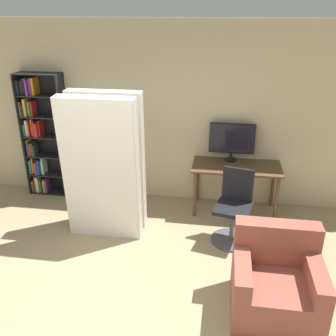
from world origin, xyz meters
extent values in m
plane|color=#9E8966|center=(0.00, 0.00, 0.00)|extent=(16.00, 16.00, 0.00)
cube|color=#C6B793|center=(0.00, 2.83, 1.35)|extent=(8.00, 0.06, 2.70)
cube|color=brown|center=(1.39, 2.50, 0.72)|extent=(1.26, 0.61, 0.03)
cylinder|color=brown|center=(0.82, 2.25, 0.35)|extent=(0.05, 0.05, 0.70)
cylinder|color=brown|center=(1.97, 2.25, 0.35)|extent=(0.05, 0.05, 0.70)
cylinder|color=brown|center=(0.82, 2.74, 0.35)|extent=(0.05, 0.05, 0.70)
cylinder|color=brown|center=(1.97, 2.74, 0.35)|extent=(0.05, 0.05, 0.70)
cylinder|color=black|center=(1.31, 2.69, 0.74)|extent=(0.19, 0.19, 0.02)
cylinder|color=black|center=(1.31, 2.69, 0.81)|extent=(0.04, 0.04, 0.11)
cube|color=black|center=(1.31, 2.69, 1.08)|extent=(0.66, 0.02, 0.46)
cube|color=black|center=(1.31, 2.69, 1.08)|extent=(0.63, 0.03, 0.43)
cylinder|color=#4C4C51|center=(1.36, 1.68, 0.01)|extent=(0.52, 0.52, 0.03)
cylinder|color=#4C4C51|center=(1.36, 1.68, 0.25)|extent=(0.05, 0.05, 0.43)
cube|color=black|center=(1.36, 1.68, 0.49)|extent=(0.53, 0.53, 0.05)
cube|color=black|center=(1.40, 1.87, 0.74)|extent=(0.40, 0.13, 0.45)
cube|color=black|center=(-1.90, 2.66, 0.97)|extent=(0.02, 0.28, 1.94)
cube|color=black|center=(-1.23, 2.66, 0.97)|extent=(0.02, 0.28, 1.94)
cube|color=black|center=(-1.56, 2.79, 0.97)|extent=(0.69, 0.02, 1.94)
cube|color=black|center=(-1.56, 2.66, 0.01)|extent=(0.65, 0.25, 0.02)
cube|color=black|center=(-1.56, 2.66, 0.33)|extent=(0.65, 0.25, 0.02)
cube|color=black|center=(-1.56, 2.66, 0.65)|extent=(0.65, 0.25, 0.02)
cube|color=black|center=(-1.56, 2.66, 0.97)|extent=(0.65, 0.25, 0.02)
cube|color=black|center=(-1.56, 2.66, 1.29)|extent=(0.65, 0.25, 0.02)
cube|color=black|center=(-1.56, 2.66, 1.61)|extent=(0.65, 0.25, 0.02)
cube|color=black|center=(-1.56, 2.66, 1.93)|extent=(0.65, 0.25, 0.02)
cube|color=brown|center=(-1.86, 2.65, 0.12)|extent=(0.04, 0.19, 0.20)
cube|color=orange|center=(-1.82, 2.65, 0.15)|extent=(0.03, 0.15, 0.26)
cube|color=silver|center=(-1.78, 2.66, 0.15)|extent=(0.04, 0.20, 0.26)
cube|color=#287A38|center=(-1.74, 2.65, 0.13)|extent=(0.02, 0.14, 0.23)
cube|color=#232328|center=(-1.71, 2.67, 0.11)|extent=(0.02, 0.18, 0.19)
cube|color=gold|center=(-1.68, 2.65, 0.13)|extent=(0.03, 0.14, 0.21)
cube|color=#7A2D84|center=(-1.64, 2.65, 0.13)|extent=(0.03, 0.16, 0.23)
cube|color=teal|center=(-1.86, 2.66, 0.45)|extent=(0.03, 0.17, 0.23)
cube|color=orange|center=(-1.83, 2.67, 0.47)|extent=(0.02, 0.18, 0.27)
cube|color=orange|center=(-1.80, 2.66, 0.44)|extent=(0.02, 0.14, 0.19)
cube|color=#7A2D84|center=(-1.76, 2.63, 0.44)|extent=(0.04, 0.18, 0.21)
cube|color=#1E4C9E|center=(-1.72, 2.65, 0.46)|extent=(0.03, 0.18, 0.24)
cube|color=teal|center=(-1.68, 2.67, 0.44)|extent=(0.03, 0.14, 0.21)
cube|color=silver|center=(-1.66, 2.67, 0.48)|extent=(0.02, 0.17, 0.28)
cube|color=gold|center=(-1.87, 2.68, 0.78)|extent=(0.02, 0.17, 0.25)
cube|color=#1E4C9E|center=(-1.85, 2.64, 0.76)|extent=(0.02, 0.19, 0.20)
cube|color=red|center=(-1.81, 2.66, 0.76)|extent=(0.04, 0.19, 0.21)
cube|color=#287A38|center=(-1.78, 2.65, 0.76)|extent=(0.02, 0.17, 0.20)
cube|color=#232328|center=(-1.74, 2.61, 0.76)|extent=(0.04, 0.14, 0.19)
cube|color=#287A38|center=(-1.87, 2.67, 1.07)|extent=(0.03, 0.19, 0.19)
cube|color=silver|center=(-1.82, 2.65, 1.11)|extent=(0.04, 0.14, 0.25)
cube|color=red|center=(-1.78, 2.65, 1.10)|extent=(0.02, 0.19, 0.25)
cube|color=orange|center=(-1.75, 2.68, 1.12)|extent=(0.02, 0.16, 0.27)
cube|color=#232328|center=(-1.72, 2.70, 1.10)|extent=(0.02, 0.16, 0.25)
cube|color=red|center=(-1.69, 2.64, 1.10)|extent=(0.03, 0.18, 0.23)
cube|color=red|center=(-1.65, 2.64, 1.09)|extent=(0.03, 0.19, 0.22)
cube|color=red|center=(-1.62, 2.68, 1.11)|extent=(0.02, 0.18, 0.25)
cube|color=brown|center=(-1.87, 2.65, 1.41)|extent=(0.02, 0.19, 0.22)
cube|color=#232328|center=(-1.84, 2.64, 1.40)|extent=(0.04, 0.19, 0.19)
cube|color=gold|center=(-1.80, 2.67, 1.43)|extent=(0.04, 0.20, 0.26)
cube|color=#7A2D84|center=(-1.77, 2.69, 1.41)|extent=(0.02, 0.18, 0.23)
cube|color=#287A38|center=(-1.73, 2.66, 1.42)|extent=(0.03, 0.19, 0.23)
cube|color=red|center=(-1.69, 2.66, 1.41)|extent=(0.02, 0.17, 0.23)
cube|color=#232328|center=(-1.87, 2.67, 1.73)|extent=(0.03, 0.20, 0.22)
cube|color=#232328|center=(-1.83, 2.68, 1.72)|extent=(0.03, 0.15, 0.20)
cube|color=#232328|center=(-1.79, 2.67, 1.74)|extent=(0.03, 0.14, 0.24)
cube|color=teal|center=(-1.76, 2.69, 1.74)|extent=(0.03, 0.15, 0.24)
cube|color=#7A2D84|center=(-1.72, 2.65, 1.74)|extent=(0.03, 0.19, 0.23)
cube|color=#7A2D84|center=(-1.67, 2.66, 1.74)|extent=(0.04, 0.14, 0.25)
cube|color=orange|center=(-1.63, 2.68, 1.75)|extent=(0.03, 0.20, 0.25)
cube|color=silver|center=(-0.31, 1.55, 0.95)|extent=(0.96, 0.28, 1.90)
cube|color=beige|center=(0.17, 1.55, 0.95)|extent=(0.01, 0.29, 1.86)
cube|color=silver|center=(-0.31, 1.87, 0.95)|extent=(0.96, 0.23, 1.89)
cube|color=beige|center=(0.17, 1.87, 0.95)|extent=(0.01, 0.23, 1.86)
cube|color=#934C3D|center=(1.78, 0.50, 0.20)|extent=(0.85, 0.80, 0.40)
cube|color=#934C3D|center=(1.78, 0.80, 0.62)|extent=(0.85, 0.20, 0.45)
cube|color=#934C3D|center=(1.43, 0.50, 0.50)|extent=(0.16, 0.80, 0.20)
cube|color=#934C3D|center=(2.12, 0.50, 0.50)|extent=(0.16, 0.80, 0.20)
camera|label=1|loc=(1.17, -2.53, 2.83)|focal=40.00mm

